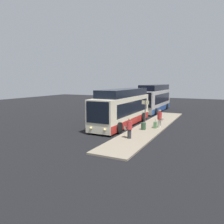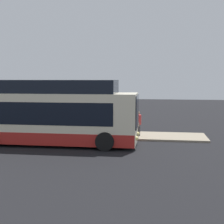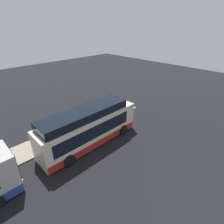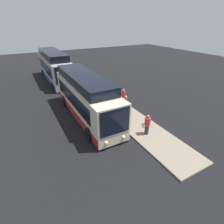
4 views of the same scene
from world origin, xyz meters
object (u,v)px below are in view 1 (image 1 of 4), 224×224
Objects in this scene: bus_second at (154,99)px; passenger_waiting at (160,118)px; sign_post at (145,109)px; bus_lead at (122,109)px; suitcase at (155,125)px; passenger_boarding at (129,128)px; trash_bin at (143,126)px.

passenger_waiting is at bearing 17.96° from bus_second.
sign_post is at bearing 10.78° from bus_second.
bus_lead is 12.21m from bus_second.
suitcase is 0.34× the size of sign_post.
passenger_boarding is 0.65× the size of sign_post.
passenger_waiting is at bearing 146.13° from trash_bin.
sign_post reaches higher than suitcase.
passenger_waiting is 2.05× the size of suitcase.
passenger_waiting is 0.70× the size of sign_post.
passenger_waiting is 2.06m from trash_bin.
passenger_waiting is 0.86m from suitcase.
sign_post is (-1.19, 2.10, -0.01)m from bus_lead.
bus_second reaches higher than bus_lead.
bus_second reaches higher than trash_bin.
trash_bin is at bearing 7.96° from passenger_boarding.
sign_post reaches higher than passenger_waiting.
passenger_waiting is (-5.14, 1.12, 0.08)m from passenger_boarding.
bus_lead is 4.00m from passenger_waiting.
sign_post is (11.03, 2.10, -0.12)m from bus_second.
passenger_boarding is at bearing 6.56° from sign_post.
passenger_waiting is at bearing -3.97° from passenger_boarding.
trash_bin is (2.76, 0.74, -1.27)m from sign_post.
bus_lead is 12.02× the size of suitcase.
suitcase is 1.38m from trash_bin.
sign_post reaches higher than passenger_boarding.
bus_lead is at bearing -69.83° from passenger_waiting.
sign_post is at bearing -164.94° from trash_bin.
passenger_waiting reaches higher than suitcase.
trash_bin is at bearing 11.65° from bus_second.
bus_lead reaches higher than passenger_boarding.
sign_post is at bearing -136.49° from suitcase.
bus_second is 12.80m from passenger_waiting.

